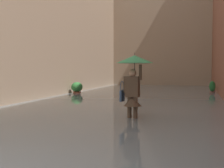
% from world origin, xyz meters
% --- Properties ---
extents(ground_plane, '(60.00, 60.00, 0.00)m').
position_xyz_m(ground_plane, '(0.00, -11.06, 0.00)').
color(ground_plane, slate).
extents(flood_water, '(9.03, 28.13, 0.17)m').
position_xyz_m(flood_water, '(0.00, -11.06, 0.08)').
color(flood_water, slate).
rests_on(flood_water, ground_plane).
extents(building_facade_right, '(2.04, 26.13, 8.76)m').
position_xyz_m(building_facade_right, '(5.01, -11.06, 4.38)').
color(building_facade_right, gray).
rests_on(building_facade_right, ground_plane).
extents(building_facade_far, '(11.83, 1.80, 10.89)m').
position_xyz_m(building_facade_far, '(0.00, -23.03, 5.44)').
color(building_facade_far, gray).
rests_on(building_facade_far, ground_plane).
extents(person_wading, '(1.06, 1.06, 2.03)m').
position_xyz_m(person_wading, '(-1.20, -5.59, 1.43)').
color(person_wading, '#4C4233').
rests_on(person_wading, ground_plane).
extents(potted_plant_near_right, '(0.66, 0.66, 0.80)m').
position_xyz_m(potted_plant_near_right, '(3.66, -12.86, 0.45)').
color(potted_plant_near_right, '#9E563D').
rests_on(potted_plant_near_right, ground_plane).
extents(potted_plant_far_left, '(0.35, 0.35, 0.86)m').
position_xyz_m(potted_plant_far_left, '(-3.82, -15.04, 0.44)').
color(potted_plant_far_left, brown).
rests_on(potted_plant_far_left, ground_plane).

